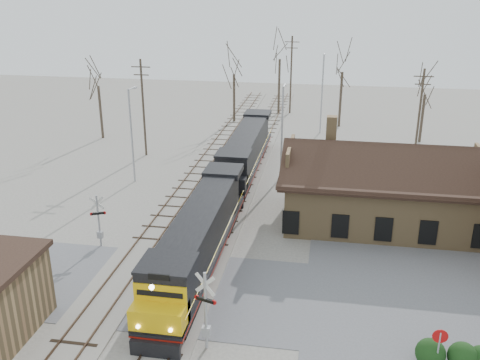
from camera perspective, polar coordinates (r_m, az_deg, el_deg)
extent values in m
plane|color=#A6A096|center=(33.22, -5.52, -11.66)|extent=(140.00, 140.00, 0.00)
cube|color=#5C5C61|center=(33.21, -5.52, -11.64)|extent=(60.00, 9.00, 0.03)
cube|color=#A6A096|center=(46.23, -0.71, -1.81)|extent=(3.40, 90.00, 0.12)
cube|color=#473323|center=(46.31, -1.59, -1.63)|extent=(0.08, 90.00, 0.14)
cube|color=#473323|center=(46.07, 0.16, -1.75)|extent=(0.08, 90.00, 0.14)
cube|color=#A6A096|center=(47.20, -6.10, -1.45)|extent=(3.40, 90.00, 0.12)
cube|color=#473323|center=(47.35, -6.94, -1.27)|extent=(0.08, 90.00, 0.14)
cube|color=#473323|center=(46.97, -5.26, -1.38)|extent=(0.08, 90.00, 0.14)
cube|color=#A08053|center=(42.25, 14.73, -1.90)|extent=(14.00, 8.00, 4.00)
cube|color=black|center=(41.52, 14.99, 0.78)|extent=(15.20, 9.20, 0.30)
cube|color=black|center=(39.03, 15.38, 1.03)|extent=(15.00, 4.71, 2.66)
cube|color=black|center=(43.39, 14.89, 3.03)|extent=(15.00, 4.71, 2.66)
cube|color=#A08053|center=(41.95, 9.72, 5.26)|extent=(0.80, 0.80, 2.20)
cube|color=black|center=(30.56, -7.03, -13.76)|extent=(2.30, 3.68, 0.92)
cube|color=black|center=(40.64, -2.26, -4.42)|extent=(2.30, 3.68, 0.92)
cube|color=black|center=(35.11, -4.31, -7.38)|extent=(2.76, 18.38, 0.32)
cube|color=maroon|center=(35.20, -4.30, -7.67)|extent=(2.78, 18.38, 0.11)
cube|color=black|center=(35.47, -3.93, -4.50)|extent=(2.39, 13.33, 2.57)
cube|color=black|center=(28.73, -7.69, -11.10)|extent=(2.76, 2.57, 2.57)
cube|color=#E4B10C|center=(27.92, -8.58, -14.11)|extent=(2.76, 1.65, 1.29)
cube|color=black|center=(28.03, -9.03, -17.48)|extent=(2.57, 0.25, 0.92)
cylinder|color=#FFF2CC|center=(26.08, -9.41, -11.23)|extent=(0.26, 0.10, 0.26)
cube|color=black|center=(46.89, -0.51, -0.89)|extent=(2.30, 3.68, 0.92)
cube|color=black|center=(58.03, 1.60, 3.37)|extent=(2.30, 3.68, 0.92)
cube|color=black|center=(52.18, 0.66, 2.23)|extent=(2.76, 18.38, 0.32)
cube|color=maroon|center=(52.25, 0.65, 2.02)|extent=(2.78, 18.38, 0.11)
cube|color=black|center=(52.84, 0.86, 4.08)|extent=(2.39, 13.33, 2.57)
cube|color=black|center=(45.38, -0.71, 1.27)|extent=(2.76, 2.57, 2.57)
cube|color=black|center=(44.21, -1.07, -0.35)|extent=(2.76, 1.65, 1.29)
cube|color=black|center=(43.88, -1.29, -2.45)|extent=(2.57, 0.25, 0.92)
cylinder|color=#A5A8AD|center=(27.45, -3.68, -13.78)|extent=(0.15, 0.15, 4.39)
cube|color=silver|center=(26.62, -3.75, -11.06)|extent=(1.10, 0.39, 1.15)
cube|color=silver|center=(26.62, -3.75, -11.06)|extent=(1.10, 0.39, 1.15)
cube|color=black|center=(27.09, -3.71, -12.64)|extent=(0.98, 0.45, 0.16)
cylinder|color=#B20C0C|center=(27.31, -4.61, -12.36)|extent=(0.27, 0.16, 0.26)
cylinder|color=#B20C0C|center=(26.87, -2.79, -12.92)|extent=(0.27, 0.16, 0.26)
cube|color=#A5A8AD|center=(28.15, -3.62, -15.81)|extent=(0.44, 0.33, 0.55)
cylinder|color=#A5A8AD|center=(38.56, -14.84, -4.25)|extent=(0.13, 0.13, 3.86)
cube|color=silver|center=(38.03, -15.02, -2.40)|extent=(0.94, 0.45, 1.01)
cube|color=silver|center=(38.03, -15.02, -2.40)|extent=(0.94, 0.45, 1.01)
cube|color=black|center=(38.33, -14.91, -3.46)|extent=(0.85, 0.49, 0.14)
cylinder|color=#B20C0C|center=(38.32, -14.27, -3.41)|extent=(0.24, 0.17, 0.23)
cylinder|color=#B20C0C|center=(38.35, -15.56, -3.52)|extent=(0.24, 0.17, 0.23)
cube|color=#A5A8AD|center=(39.01, -14.70, -5.66)|extent=(0.39, 0.29, 0.48)
cylinder|color=#A5A8AD|center=(28.10, 20.33, -16.91)|extent=(0.08, 0.08, 2.31)
cylinder|color=#B20C0C|center=(27.55, 20.58, -15.34)|extent=(0.73, 0.04, 0.73)
sphere|color=black|center=(28.71, 19.65, -16.99)|extent=(1.45, 1.45, 1.45)
sphere|color=black|center=(29.03, 22.65, -17.00)|extent=(1.43, 1.43, 1.43)
cylinder|color=#A5A8AD|center=(49.57, -11.48, 4.56)|extent=(0.18, 0.18, 8.67)
cylinder|color=#A5A8AD|center=(49.43, -11.46, 9.57)|extent=(0.12, 1.80, 0.12)
cube|color=#A5A8AD|center=(50.18, -11.13, 9.63)|extent=(0.25, 0.50, 0.12)
cylinder|color=#A5A8AD|center=(49.57, 4.49, 4.95)|extent=(0.18, 0.18, 8.74)
cylinder|color=#A5A8AD|center=(49.48, 4.74, 9.99)|extent=(0.12, 1.80, 0.12)
cube|color=#A5A8AD|center=(50.29, 4.82, 10.04)|extent=(0.25, 0.50, 0.12)
cylinder|color=#A5A8AD|center=(65.75, 8.73, 9.00)|extent=(0.18, 0.18, 9.48)
cylinder|color=#A5A8AD|center=(65.89, 8.98, 13.11)|extent=(0.12, 1.80, 0.12)
cube|color=#A5A8AD|center=(66.69, 8.99, 13.11)|extent=(0.25, 0.50, 0.12)
cylinder|color=#382D23|center=(57.08, -10.27, 7.52)|extent=(0.24, 0.24, 10.18)
cube|color=#382D23|center=(56.29, -10.55, 11.77)|extent=(2.00, 0.10, 0.10)
cube|color=#382D23|center=(56.41, -10.49, 10.97)|extent=(1.60, 0.10, 0.10)
cylinder|color=#382D23|center=(75.49, 5.46, 11.06)|extent=(0.24, 0.24, 10.60)
cube|color=#382D23|center=(74.89, 5.58, 14.45)|extent=(2.00, 0.10, 0.10)
cube|color=#382D23|center=(74.97, 5.56, 13.84)|extent=(1.60, 0.10, 0.10)
cylinder|color=#382D23|center=(59.09, 18.59, 6.76)|extent=(0.24, 0.24, 9.26)
cube|color=#382D23|center=(58.36, 19.02, 10.40)|extent=(2.00, 0.10, 0.10)
cube|color=#382D23|center=(58.49, 18.93, 9.63)|extent=(1.60, 0.10, 0.10)
cylinder|color=#382D23|center=(65.24, -14.64, 7.00)|extent=(0.32, 0.32, 6.19)
cylinder|color=#382D23|center=(70.41, -0.64, 8.68)|extent=(0.32, 0.32, 6.30)
cylinder|color=#382D23|center=(75.14, 4.19, 9.88)|extent=(0.32, 0.32, 7.58)
cylinder|color=#382D23|center=(69.41, 10.67, 8.42)|extent=(0.32, 0.32, 6.94)
cylinder|color=#382D23|center=(65.06, 18.85, 6.24)|extent=(0.32, 0.32, 5.55)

